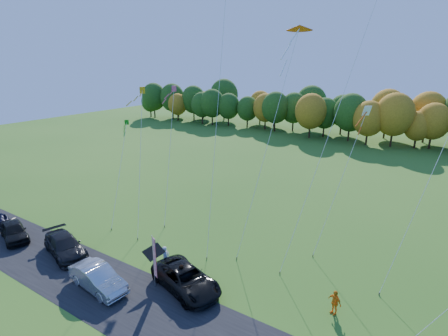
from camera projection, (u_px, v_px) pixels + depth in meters
The scene contains 19 objects.
ground at pixel (181, 276), 26.28m from camera, with size 160.00×160.00×0.00m, color #2B5E18.
asphalt_strip at pixel (142, 306), 23.07m from camera, with size 90.00×6.00×0.01m, color black.
tree_line at pixel (355, 141), 70.45m from camera, with size 116.00×12.00×10.00m, color #1E4711, non-canonical shape.
black_suv at pixel (186, 279), 24.61m from camera, with size 2.73×5.92×1.65m, color black.
silver_sedan at pixel (98, 278), 24.69m from camera, with size 1.76×5.06×1.67m, color #AFB0B4.
dark_truck_a at pixel (65, 246), 29.04m from camera, with size 2.27×5.57×1.62m, color black.
dark_truck_b at pixel (14, 231), 31.57m from camera, with size 1.87×4.64×1.58m, color black.
person_tailgate_a at pixel (166, 258), 26.99m from camera, with size 0.70×0.46×1.91m, color silver.
person_tailgate_b at pixel (182, 277), 24.73m from camera, with size 0.88×0.69×1.81m, color gray.
person_east at pixel (335, 302), 22.21m from camera, with size 0.99×0.41×1.69m, color orange.
feather_flag at pixel (154, 257), 24.33m from camera, with size 0.50×0.26×4.04m.
kite_delta_blue at pixel (221, 57), 29.34m from camera, with size 5.77×11.99×32.75m.
kite_parafoil_orange at pixel (361, 43), 25.57m from camera, with size 7.23×13.83×34.02m.
kite_delta_red at pixel (270, 134), 28.50m from camera, with size 2.42×8.44×19.36m.
kite_parafoil_rainbow at pixel (443, 147), 23.35m from camera, with size 5.58×8.45×20.19m.
kite_diamond_yellow at pixel (140, 161), 33.05m from camera, with size 4.61×6.31×13.42m.
kite_diamond_green at pixel (120, 172), 35.39m from camera, with size 3.98×6.55×9.79m.
kite_diamond_white at pixel (340, 183), 28.43m from camera, with size 2.72×5.23×12.51m.
kite_diamond_pink at pixel (169, 154), 35.40m from camera, with size 3.85×6.62×13.34m.
Camera 1 is at (15.03, -17.32, 15.56)m, focal length 28.00 mm.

